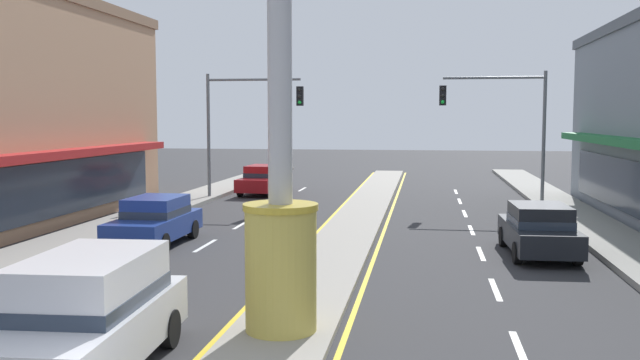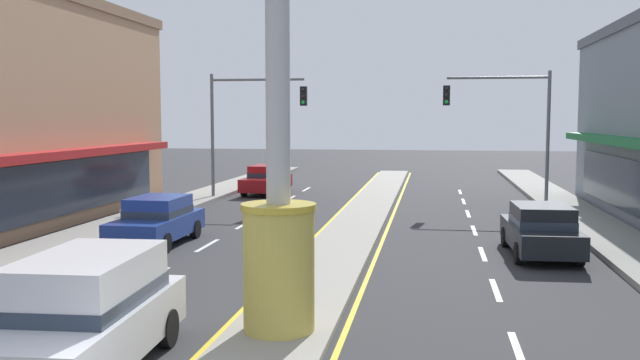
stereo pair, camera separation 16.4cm
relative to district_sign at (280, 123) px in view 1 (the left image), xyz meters
The scene contains 11 objects.
median_strip 13.67m from the district_sign, 90.00° to the left, with size 1.98×52.00×0.14m, color gray.
sidewalk_left 14.64m from the district_sign, 128.14° to the left, with size 2.25×60.00×0.18m, color gray.
sidewalk_right 14.64m from the district_sign, 51.86° to the left, with size 2.25×60.00×0.18m, color gray.
lane_markings 12.40m from the district_sign, 90.00° to the left, with size 8.72×52.00×0.01m.
district_sign is the anchor object (origin of this frame).
traffic_light_left_side 21.63m from the district_sign, 106.73° to the left, with size 4.86×0.46×6.20m.
traffic_light_right_side 21.73m from the district_sign, 73.34° to the left, with size 4.86×0.46×6.20m.
sedan_near_right_lane 10.99m from the district_sign, 124.39° to the left, with size 1.85×4.31×1.53m.
suv_far_right_lane 4.58m from the district_sign, 139.69° to the right, with size 2.15×4.69×1.90m.
sedan_near_left_lane 24.53m from the district_sign, 104.13° to the left, with size 2.00×4.38×1.53m.
sedan_mid_left_lane 10.98m from the district_sign, 55.56° to the left, with size 1.96×4.36×1.53m.
Camera 1 is at (2.61, -7.43, 4.07)m, focal length 39.00 mm.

